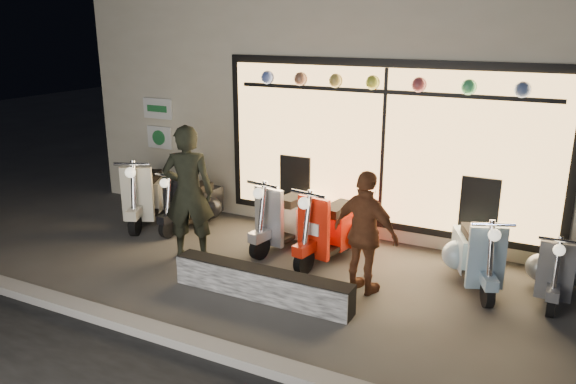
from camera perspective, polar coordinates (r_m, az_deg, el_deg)
name	(u,v)px	position (r m, az deg, el deg)	size (l,w,h in m)	color
ground	(280,277)	(7.89, -0.84, -8.62)	(40.00, 40.00, 0.00)	#383533
kerb	(194,343)	(6.38, -9.51, -14.93)	(40.00, 0.25, 0.12)	slate
shop_building	(393,88)	(11.83, 10.59, 10.30)	(10.20, 6.23, 4.20)	beige
graffiti_barrier	(262,284)	(7.25, -2.67, -9.29)	(2.45, 0.28, 0.40)	black
scooter_silver	(292,216)	(8.89, 0.45, -2.50)	(0.68, 1.57, 1.11)	black
scooter_red	(336,227)	(8.46, 4.87, -3.57)	(0.68, 1.58, 1.12)	black
scooter_black	(196,202)	(9.85, -9.32, -1.05)	(0.51, 1.41, 1.01)	black
scooter_cream	(149,193)	(10.31, -13.97, -0.14)	(0.96, 1.60, 1.17)	black
scooter_blue	(475,252)	(8.03, 18.46, -5.82)	(0.82, 1.43, 1.03)	black
scooter_grey	(555,267)	(8.07, 25.53, -6.87)	(0.42, 1.29, 0.93)	black
man	(188,193)	(8.34, -10.08, -0.06)	(0.73, 0.48, 2.01)	black
woman	(365,233)	(7.24, 7.88, -4.17)	(0.96, 0.40, 1.63)	brown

